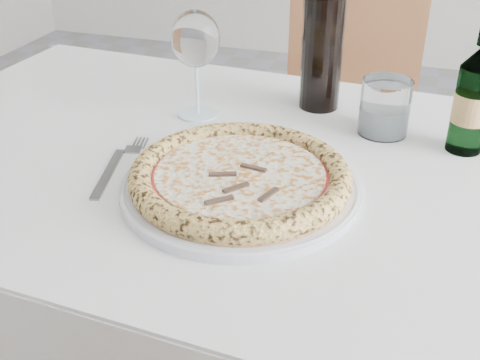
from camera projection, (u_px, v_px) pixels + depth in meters
The scene contains 9 objects.
dining_table at pixel (258, 211), 1.01m from camera, with size 1.41×0.89×0.76m.
chair_far at pixel (351, 109), 1.71m from camera, with size 0.44×0.44×0.93m.
plate at pixel (240, 187), 0.88m from camera, with size 0.35×0.35×0.02m.
pizza at pixel (240, 176), 0.87m from camera, with size 0.32×0.32×0.03m.
fork at pixel (116, 166), 0.95m from camera, with size 0.05×0.22×0.00m.
wine_glass at pixel (195, 41), 1.05m from camera, with size 0.09×0.09×0.20m.
tumbler at pixel (384, 111), 1.04m from camera, with size 0.09×0.09×0.10m.
beer_bottle at pixel (473, 100), 0.96m from camera, with size 0.06×0.06×0.22m.
wine_bottle at pixel (323, 40), 1.10m from camera, with size 0.08×0.08×0.31m.
Camera 1 is at (0.05, -0.65, 1.21)m, focal length 45.00 mm.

